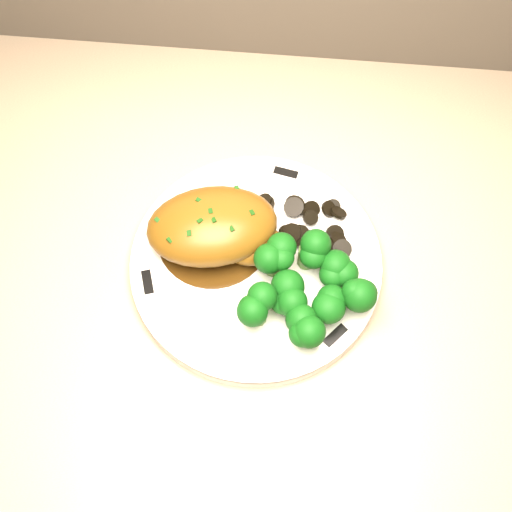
# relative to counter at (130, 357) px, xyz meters

# --- Properties ---
(counter) EXTENTS (2.18, 0.72, 1.06)m
(counter) POSITION_rel_counter_xyz_m (0.00, 0.00, 0.00)
(counter) COLOR brown
(counter) RESTS_ON ground
(plate) EXTENTS (0.31, 0.31, 0.02)m
(plate) POSITION_rel_counter_xyz_m (0.23, -0.02, 0.48)
(plate) COLOR white
(plate) RESTS_ON counter
(rim_accent_0) EXTENTS (0.03, 0.02, 0.00)m
(rim_accent_0) POSITION_rel_counter_xyz_m (0.26, 0.10, 0.49)
(rim_accent_0) COLOR black
(rim_accent_0) RESTS_ON plate
(rim_accent_1) EXTENTS (0.02, 0.03, 0.00)m
(rim_accent_1) POSITION_rel_counter_xyz_m (0.12, -0.06, 0.49)
(rim_accent_1) COLOR black
(rim_accent_1) RESTS_ON plate
(rim_accent_2) EXTENTS (0.03, 0.03, 0.00)m
(rim_accent_2) POSITION_rel_counter_xyz_m (0.33, -0.10, 0.49)
(rim_accent_2) COLOR black
(rim_accent_2) RESTS_ON plate
(gravy_pool) EXTENTS (0.13, 0.13, 0.00)m
(gravy_pool) POSITION_rel_counter_xyz_m (0.18, 0.00, 0.49)
(gravy_pool) COLOR #38210A
(gravy_pool) RESTS_ON plate
(chicken_breast) EXTENTS (0.17, 0.13, 0.06)m
(chicken_breast) POSITION_rel_counter_xyz_m (0.19, -0.00, 0.51)
(chicken_breast) COLOR brown
(chicken_breast) RESTS_ON plate
(mushroom_pile) EXTENTS (0.10, 0.07, 0.03)m
(mushroom_pile) POSITION_rel_counter_xyz_m (0.28, 0.02, 0.49)
(mushroom_pile) COLOR black
(mushroom_pile) RESTS_ON plate
(broccoli_florets) EXTENTS (0.13, 0.12, 0.05)m
(broccoli_florets) POSITION_rel_counter_xyz_m (0.29, -0.06, 0.51)
(broccoli_florets) COLOR #517A33
(broccoli_florets) RESTS_ON plate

